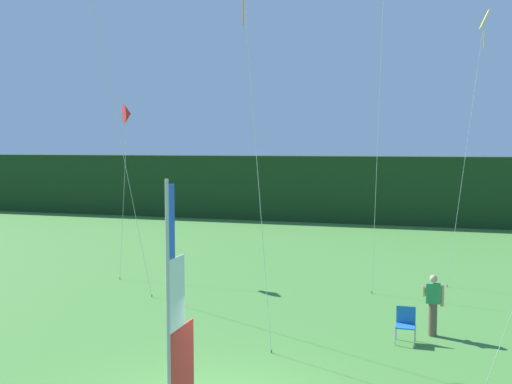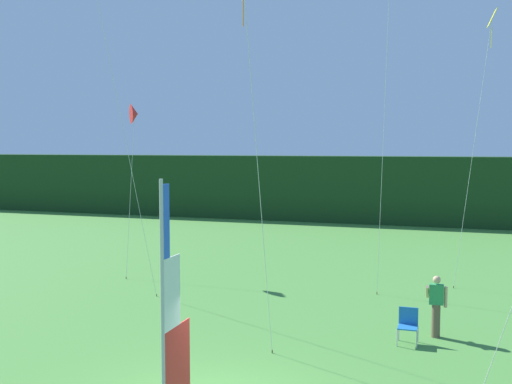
% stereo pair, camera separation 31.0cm
% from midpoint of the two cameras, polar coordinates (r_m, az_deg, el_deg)
% --- Properties ---
extents(distant_treeline, '(80.00, 2.40, 4.34)m').
position_cam_midpoint_polar(distant_treeline, '(39.67, 10.87, 0.23)').
color(distant_treeline, '#193819').
rests_on(distant_treeline, ground).
extents(banner_flag, '(0.06, 1.03, 4.48)m').
position_cam_midpoint_polar(banner_flag, '(10.04, -8.53, -12.09)').
color(banner_flag, '#B7B7BC').
rests_on(banner_flag, ground).
extents(person_near_banner, '(0.55, 0.48, 1.62)m').
position_cam_midpoint_polar(person_near_banner, '(16.59, 16.01, -10.18)').
color(person_near_banner, brown).
rests_on(person_near_banner, ground).
extents(folding_chair, '(0.51, 0.51, 0.89)m').
position_cam_midpoint_polar(folding_chair, '(16.00, 13.53, -11.97)').
color(folding_chair, '#BCBCC1').
rests_on(folding_chair, ground).
extents(kite_red_delta_2, '(1.07, 2.44, 6.70)m').
position_cam_midpoint_polar(kite_red_delta_2, '(24.82, -12.52, 7.25)').
color(kite_red_delta_2, brown).
rests_on(kite_red_delta_2, ground).
extents(kite_yellow_diamond_3, '(1.25, 1.36, 9.82)m').
position_cam_midpoint_polar(kite_yellow_diamond_3, '(23.22, 20.31, 13.09)').
color(kite_yellow_diamond_3, brown).
rests_on(kite_yellow_diamond_3, ground).
extents(kite_orange_diamond_4, '(0.68, 1.17, 8.97)m').
position_cam_midpoint_polar(kite_orange_diamond_4, '(13.67, -1.68, 16.69)').
color(kite_orange_diamond_4, brown).
rests_on(kite_orange_diamond_4, ground).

